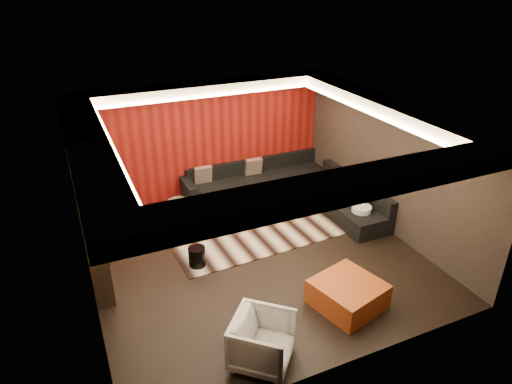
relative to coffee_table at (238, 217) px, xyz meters
name	(u,v)px	position (x,y,z in m)	size (l,w,h in m)	color
floor	(255,256)	(-0.19, -1.35, -0.12)	(6.00, 6.00, 0.02)	black
ceiling	(254,116)	(-0.19, -1.35, 2.70)	(6.00, 6.00, 0.02)	silver
wall_back	(203,140)	(-0.19, 1.66, 1.29)	(6.00, 0.02, 2.80)	black
wall_left	(80,226)	(-3.20, -1.35, 1.29)	(0.02, 6.00, 2.80)	black
wall_right	(388,165)	(2.82, -1.35, 1.29)	(0.02, 6.00, 2.80)	black
red_feature_wall	(203,140)	(-0.19, 1.62, 1.29)	(5.98, 0.05, 2.78)	#6B0C0A
soffit_back	(204,88)	(-0.19, 1.35, 2.58)	(6.00, 0.60, 0.22)	silver
soffit_front	(345,186)	(-0.19, -4.05, 2.58)	(6.00, 0.60, 0.22)	silver
soffit_left	(88,146)	(-2.89, -1.35, 2.58)	(0.60, 4.80, 0.22)	silver
soffit_right	(383,105)	(2.51, -1.35, 2.58)	(0.60, 4.80, 0.22)	silver
cove_back	(209,96)	(-0.19, 1.01, 2.49)	(4.80, 0.08, 0.04)	#FFD899
cove_front	(329,182)	(-0.19, -3.71, 2.49)	(4.80, 0.08, 0.04)	#FFD899
cove_left	(112,149)	(-2.55, -1.35, 2.49)	(0.08, 4.80, 0.04)	#FFD899
cove_right	(368,112)	(2.17, -1.35, 2.49)	(0.08, 4.80, 0.04)	#FFD899
tv_surround	(90,223)	(-3.04, -0.75, 0.99)	(0.30, 2.00, 2.20)	black
tv_screen	(96,203)	(-2.88, -0.75, 1.34)	(0.04, 1.30, 0.80)	black
tv_shelf	(103,240)	(-2.88, -0.75, 0.59)	(0.04, 1.60, 0.04)	black
rug	(252,218)	(0.34, 0.01, -0.10)	(4.00, 3.00, 0.02)	#C4AB8F
coffee_table	(238,217)	(0.00, 0.00, 0.00)	(1.13, 1.13, 0.19)	black
drum_stool	(197,256)	(-1.32, -1.23, 0.09)	(0.32, 0.32, 0.38)	black
striped_pouf	(178,206)	(-1.09, 0.90, 0.09)	(0.66, 0.66, 0.36)	beige
white_side_table	(361,217)	(2.31, -1.32, 0.14)	(0.42, 0.42, 0.52)	silver
orange_ottoman	(348,294)	(0.62, -3.31, 0.11)	(1.01, 1.01, 0.45)	maroon
armchair	(262,341)	(-1.17, -3.82, 0.26)	(0.81, 0.83, 0.76)	silver
sectional_sofa	(289,189)	(1.54, 0.52, 0.15)	(3.65, 3.50, 0.75)	black
throw_pillows	(270,178)	(1.06, 0.57, 0.51)	(3.08, 2.81, 0.50)	tan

